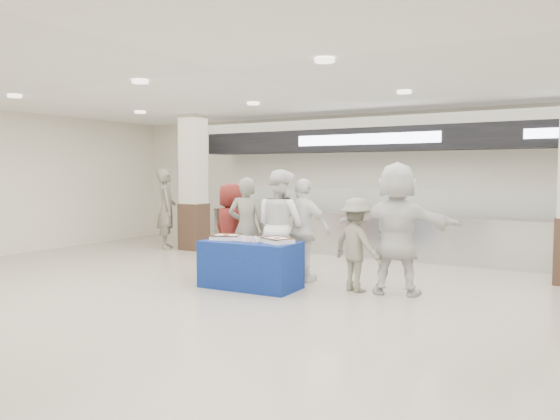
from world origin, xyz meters
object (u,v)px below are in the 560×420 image
Objects in this scene: display_table at (251,265)px; civilian_maroon at (231,229)px; soldier_b at (357,245)px; soldier_bg at (166,209)px; sheet_cake_left at (226,237)px; chef_short at (303,230)px; sheet_cake_right at (277,240)px; civilian_white at (397,229)px; cupcake_tray at (250,239)px; soldier_a at (247,228)px; chef_tall at (281,226)px.

civilian_maroon is (-0.99, 0.84, 0.45)m from display_table.
soldier_b is 6.15m from soldier_bg.
chef_short is (0.94, 0.91, 0.07)m from sheet_cake_left.
civilian_maroon is 1.47m from chef_short.
sheet_cake_right is 0.29× the size of soldier_bg.
sheet_cake_left is at bearing 3.16° from civilian_white.
soldier_bg reaches higher than sheet_cake_left.
soldier_b is (1.10, 0.59, -0.07)m from sheet_cake_right.
cupcake_tray is at bearing 6.32° from civilian_white.
soldier_b is at bearing 22.53° from cupcake_tray.
civilian_white is at bearing 16.36° from sheet_cake_left.
cupcake_tray is at bearing 46.60° from soldier_b.
civilian_white is at bearing 158.63° from soldier_a.
chef_tall reaches higher than sheet_cake_right.
chef_tall reaches higher than display_table.
cupcake_tray is 0.70m from chef_tall.
chef_short is 1.12m from soldier_b.
sheet_cake_left is at bearing -179.66° from cupcake_tray.
soldier_b is at bearing -154.15° from soldier_bg.
sheet_cake_right is 1.84m from civilian_white.
soldier_b is at bearing 17.86° from sheet_cake_left.
civilian_maroon reaches higher than cupcake_tray.
civilian_maroon is at bearing 137.50° from display_table.
cupcake_tray is 0.32× the size of soldier_b.
chef_tall is 0.95× the size of civilian_white.
soldier_bg is at bearing -5.72° from chef_tall.
soldier_bg reaches higher than soldier_b.
chef_short is (0.48, 0.90, 0.50)m from display_table.
soldier_a is 4.26m from soldier_bg.
civilian_maroon is (-1.45, 0.79, 0.03)m from sheet_cake_right.
display_table is 5.05m from soldier_bg.
chef_short reaches higher than sheet_cake_left.
soldier_bg is (-4.23, 2.70, 0.18)m from cupcake_tray.
sheet_cake_right reaches higher than display_table.
sheet_cake_left is at bearing -170.30° from soldier_bg.
civilian_white is (1.67, -0.14, 0.13)m from chef_short.
sheet_cake_right reaches higher than cupcake_tray.
sheet_cake_right is 1.13m from soldier_a.
soldier_b reaches higher than sheet_cake_right.
cupcake_tray is 0.24× the size of soldier_bg.
chef_tall is 0.98× the size of soldier_bg.
sheet_cake_right is 0.34× the size of civilian_maroon.
sheet_cake_left is 0.27× the size of civilian_white.
soldier_bg is (-4.70, 2.64, 0.17)m from sheet_cake_right.
soldier_bg is (-3.73, 2.05, 0.08)m from soldier_a.
soldier_a reaches higher than display_table.
chef_tall is 1.39m from soldier_b.
sheet_cake_left is at bearing 41.93° from soldier_b.
sheet_cake_left is 1.01m from civilian_maroon.
chef_short reaches higher than soldier_b.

